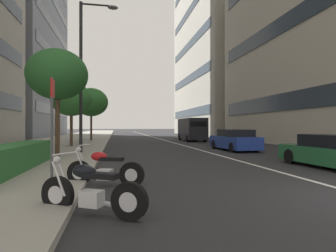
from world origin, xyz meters
name	(u,v)px	position (x,y,z in m)	size (l,w,h in m)	color
sidewalk_right_plaza	(73,139)	(30.00, 10.67, 0.07)	(160.00, 8.51, 0.15)	gray
lane_centre_stripe	(155,138)	(35.00, 0.00, 0.00)	(110.00, 0.16, 0.01)	silver
motorcycle_far_end_row	(91,192)	(0.32, 6.08, 0.42)	(1.18, 1.93, 1.11)	black
motorcycle_nearest_camera	(104,170)	(2.80, 5.95, 0.43)	(0.95, 2.05, 1.11)	black
car_approaching_light	(334,152)	(4.51, -2.63, 0.61)	(4.40, 2.01, 1.29)	#236038
car_mid_block_traffic	(234,140)	(12.76, -2.25, 0.67)	(4.53, 1.97, 1.40)	navy
delivery_van_ahead	(192,129)	(25.36, -2.81, 1.35)	(5.62, 2.22, 2.52)	black
parking_sign_by_curb	(52,123)	(1.65, 7.02, 1.67)	(0.32, 0.06, 2.54)	#47494C
street_lamp_with_banners	(86,64)	(11.43, 7.30, 5.14)	(1.26, 2.16, 8.49)	#232326
clipped_hedge_bed	(10,158)	(5.06, 9.03, 0.57)	(6.87, 1.10, 0.84)	#28602D
street_tree_mid_sidewalk	(57,75)	(9.31, 8.41, 4.10)	(2.87, 2.87, 5.18)	#473323
street_tree_by_lamp_post	(71,99)	(16.96, 8.93, 3.65)	(2.98, 2.98, 4.78)	#473323
street_tree_far_plaza	(91,102)	(25.91, 8.24, 4.23)	(3.57, 3.57, 5.60)	#473323
office_tower_mid_left	(237,2)	(47.18, -18.39, 26.84)	(27.87, 20.04, 53.69)	#B7B2A3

